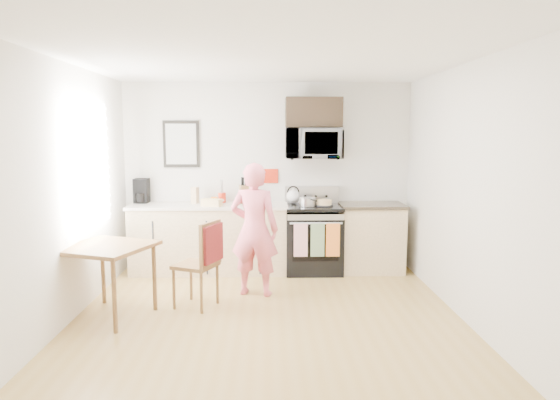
{
  "coord_description": "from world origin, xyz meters",
  "views": [
    {
      "loc": [
        0.0,
        -4.73,
        1.9
      ],
      "look_at": [
        0.15,
        1.0,
        1.13
      ],
      "focal_mm": 32.0,
      "sensor_mm": 36.0,
      "label": 1
    }
  ],
  "objects_px": {
    "cake": "(324,203)",
    "person": "(254,229)",
    "range": "(313,240)",
    "microwave": "(314,144)",
    "chair": "(206,253)",
    "dining_table": "(107,254)"
  },
  "relations": [
    {
      "from": "range",
      "to": "dining_table",
      "type": "xyz_separation_m",
      "value": [
        -2.28,
        -1.68,
        0.24
      ]
    },
    {
      "from": "microwave",
      "to": "cake",
      "type": "bearing_deg",
      "value": -49.74
    },
    {
      "from": "microwave",
      "to": "chair",
      "type": "relative_size",
      "value": 0.79
    },
    {
      "from": "dining_table",
      "to": "chair",
      "type": "distance_m",
      "value": 1.02
    },
    {
      "from": "person",
      "to": "range",
      "type": "bearing_deg",
      "value": -116.19
    },
    {
      "from": "person",
      "to": "dining_table",
      "type": "xyz_separation_m",
      "value": [
        -1.5,
        -0.7,
        -0.11
      ]
    },
    {
      "from": "range",
      "to": "cake",
      "type": "height_order",
      "value": "range"
    },
    {
      "from": "range",
      "to": "chair",
      "type": "relative_size",
      "value": 1.21
    },
    {
      "from": "chair",
      "to": "cake",
      "type": "relative_size",
      "value": 3.83
    },
    {
      "from": "range",
      "to": "microwave",
      "type": "relative_size",
      "value": 1.53
    },
    {
      "from": "range",
      "to": "person",
      "type": "height_order",
      "value": "person"
    },
    {
      "from": "person",
      "to": "dining_table",
      "type": "distance_m",
      "value": 1.66
    },
    {
      "from": "dining_table",
      "to": "microwave",
      "type": "bearing_deg",
      "value": 37.98
    },
    {
      "from": "microwave",
      "to": "person",
      "type": "relative_size",
      "value": 0.48
    },
    {
      "from": "microwave",
      "to": "chair",
      "type": "distance_m",
      "value": 2.31
    },
    {
      "from": "person",
      "to": "cake",
      "type": "distance_m",
      "value": 1.31
    },
    {
      "from": "chair",
      "to": "cake",
      "type": "distance_m",
      "value": 2.02
    },
    {
      "from": "cake",
      "to": "dining_table",
      "type": "bearing_deg",
      "value": -146.13
    },
    {
      "from": "dining_table",
      "to": "chair",
      "type": "xyz_separation_m",
      "value": [
        0.98,
        0.24,
        -0.05
      ]
    },
    {
      "from": "range",
      "to": "dining_table",
      "type": "bearing_deg",
      "value": -143.7
    },
    {
      "from": "microwave",
      "to": "chair",
      "type": "bearing_deg",
      "value": -130.11
    },
    {
      "from": "cake",
      "to": "person",
      "type": "bearing_deg",
      "value": -135.01
    }
  ]
}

